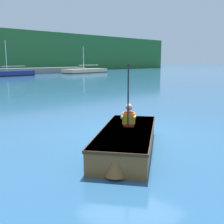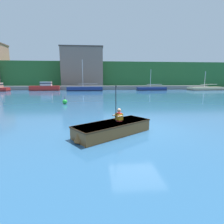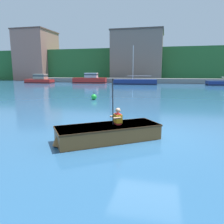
{
  "view_description": "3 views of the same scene",
  "coord_description": "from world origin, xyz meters",
  "px_view_note": "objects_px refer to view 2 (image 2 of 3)",
  "views": [
    {
      "loc": [
        -5.88,
        -5.21,
        2.09
      ],
      "look_at": [
        -1.21,
        -0.42,
        0.85
      ],
      "focal_mm": 45.0,
      "sensor_mm": 36.0,
      "label": 1
    },
    {
      "loc": [
        -1.85,
        -7.91,
        2.22
      ],
      "look_at": [
        -1.21,
        -0.42,
        0.85
      ],
      "focal_mm": 28.0,
      "sensor_mm": 36.0,
      "label": 2
    },
    {
      "loc": [
        0.51,
        -7.61,
        2.24
      ],
      "look_at": [
        -1.21,
        -0.42,
        0.85
      ],
      "focal_mm": 35.0,
      "sensor_mm": 36.0,
      "label": 3
    }
  ],
  "objects_px": {
    "rowboat_foreground": "(112,128)",
    "person_paddler": "(119,115)",
    "moored_boat_dock_west_end": "(206,89)",
    "channel_buoy": "(65,102)",
    "moored_boat_dock_center_far": "(152,89)",
    "moored_boat_dock_west_inner": "(85,89)",
    "moored_boat_dock_east_inner": "(45,87)"
  },
  "relations": [
    {
      "from": "rowboat_foreground",
      "to": "person_paddler",
      "type": "bearing_deg",
      "value": 35.33
    },
    {
      "from": "rowboat_foreground",
      "to": "moored_boat_dock_west_end",
      "type": "bearing_deg",
      "value": 52.37
    },
    {
      "from": "rowboat_foreground",
      "to": "channel_buoy",
      "type": "relative_size",
      "value": 4.77
    },
    {
      "from": "moored_boat_dock_west_end",
      "to": "moored_boat_dock_center_far",
      "type": "relative_size",
      "value": 1.23
    },
    {
      "from": "rowboat_foreground",
      "to": "person_paddler",
      "type": "height_order",
      "value": "person_paddler"
    },
    {
      "from": "moored_boat_dock_west_inner",
      "to": "rowboat_foreground",
      "type": "relative_size",
      "value": 2.21
    },
    {
      "from": "rowboat_foreground",
      "to": "moored_boat_dock_west_inner",
      "type": "bearing_deg",
      "value": 95.9
    },
    {
      "from": "moored_boat_dock_east_inner",
      "to": "rowboat_foreground",
      "type": "xyz_separation_m",
      "value": [
        11.92,
        -32.78,
        -0.44
      ]
    },
    {
      "from": "moored_boat_dock_center_far",
      "to": "person_paddler",
      "type": "xyz_separation_m",
      "value": [
        -11.34,
        -31.45,
        0.43
      ]
    },
    {
      "from": "moored_boat_dock_west_end",
      "to": "moored_boat_dock_east_inner",
      "type": "relative_size",
      "value": 1.29
    },
    {
      "from": "moored_boat_dock_west_end",
      "to": "moored_boat_dock_west_inner",
      "type": "distance_m",
      "value": 27.7
    },
    {
      "from": "moored_boat_dock_west_inner",
      "to": "channel_buoy",
      "type": "xyz_separation_m",
      "value": [
        -0.47,
        -21.09,
        -0.19
      ]
    },
    {
      "from": "moored_boat_dock_west_inner",
      "to": "moored_boat_dock_west_end",
      "type": "bearing_deg",
      "value": 1.76
    },
    {
      "from": "moored_boat_dock_center_far",
      "to": "moored_boat_dock_west_inner",
      "type": "bearing_deg",
      "value": -177.12
    },
    {
      "from": "channel_buoy",
      "to": "rowboat_foreground",
      "type": "bearing_deg",
      "value": -69.52
    },
    {
      "from": "moored_boat_dock_center_far",
      "to": "rowboat_foreground",
      "type": "height_order",
      "value": "moored_boat_dock_center_far"
    },
    {
      "from": "moored_boat_dock_west_end",
      "to": "rowboat_foreground",
      "type": "bearing_deg",
      "value": -127.63
    },
    {
      "from": "moored_boat_dock_center_far",
      "to": "moored_boat_dock_east_inner",
      "type": "distance_m",
      "value": 23.59
    },
    {
      "from": "person_paddler",
      "to": "moored_boat_dock_west_inner",
      "type": "bearing_deg",
      "value": 96.5
    },
    {
      "from": "moored_boat_dock_west_inner",
      "to": "rowboat_foreground",
      "type": "height_order",
      "value": "moored_boat_dock_west_inner"
    },
    {
      "from": "moored_boat_dock_west_inner",
      "to": "moored_boat_dock_east_inner",
      "type": "distance_m",
      "value": 8.93
    },
    {
      "from": "moored_boat_dock_west_end",
      "to": "channel_buoy",
      "type": "height_order",
      "value": "moored_boat_dock_west_end"
    },
    {
      "from": "moored_boat_dock_center_far",
      "to": "channel_buoy",
      "type": "height_order",
      "value": "moored_boat_dock_center_far"
    },
    {
      "from": "moored_boat_dock_east_inner",
      "to": "moored_boat_dock_center_far",
      "type": "bearing_deg",
      "value": -2.71
    },
    {
      "from": "moored_boat_dock_west_inner",
      "to": "moored_boat_dock_center_far",
      "type": "bearing_deg",
      "value": 2.88
    },
    {
      "from": "moored_boat_dock_west_inner",
      "to": "rowboat_foreground",
      "type": "xyz_separation_m",
      "value": [
        3.2,
        -30.92,
        -0.13
      ]
    },
    {
      "from": "moored_boat_dock_east_inner",
      "to": "person_paddler",
      "type": "xyz_separation_m",
      "value": [
        12.22,
        -32.57,
        0.05
      ]
    },
    {
      "from": "moored_boat_dock_west_end",
      "to": "channel_buoy",
      "type": "relative_size",
      "value": 11.43
    },
    {
      "from": "moored_boat_dock_west_inner",
      "to": "moored_boat_dock_center_far",
      "type": "xyz_separation_m",
      "value": [
        14.84,
        0.75,
        -0.08
      ]
    },
    {
      "from": "moored_boat_dock_center_far",
      "to": "channel_buoy",
      "type": "relative_size",
      "value": 9.26
    },
    {
      "from": "moored_boat_dock_west_inner",
      "to": "channel_buoy",
      "type": "height_order",
      "value": "moored_boat_dock_west_inner"
    },
    {
      "from": "moored_boat_dock_center_far",
      "to": "rowboat_foreground",
      "type": "distance_m",
      "value": 33.74
    }
  ]
}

